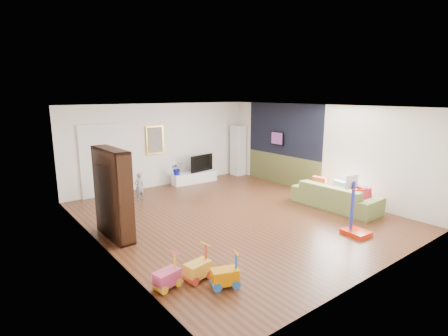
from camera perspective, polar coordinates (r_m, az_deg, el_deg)
floor at (r=8.90m, az=1.59°, el=-7.69°), size 6.50×7.50×0.00m
ceiling at (r=8.38m, az=1.70°, el=9.96°), size 6.50×7.50×0.00m
wall_back at (r=11.64m, az=-10.15°, el=3.69°), size 6.50×0.00×2.70m
wall_front at (r=6.20m, az=24.25°, el=-4.53°), size 6.50×0.00×2.70m
wall_left at (r=7.00m, az=-19.45°, el=-2.33°), size 0.00×7.50×2.70m
wall_right at (r=10.86m, az=15.05°, el=2.87°), size 0.00×7.50×2.70m
navy_accent at (r=11.68m, az=9.66°, el=6.20°), size 0.01×3.20×1.70m
olive_wainscot at (r=11.89m, az=9.43°, el=-0.28°), size 0.01×3.20×1.00m
doorway at (r=10.92m, az=-18.85°, el=1.08°), size 1.45×0.06×2.10m
painting_back at (r=11.47m, az=-11.21°, el=4.53°), size 0.62×0.06×0.92m
artwork_right at (r=11.80m, az=8.68°, el=4.83°), size 0.04×0.56×0.46m
media_console at (r=12.03m, az=-4.86°, el=-1.54°), size 1.62×0.47×0.37m
tall_cabinet at (r=13.06m, az=2.31°, el=2.87°), size 0.44×0.44×1.85m
bookshelf at (r=7.68m, az=-17.67°, el=-4.01°), size 0.38×1.32×1.91m
sofa at (r=9.77m, az=17.73°, el=-4.40°), size 0.98×2.33×0.67m
basketball_hoop at (r=8.03m, az=21.08°, el=-5.82°), size 0.49×0.58×1.30m
ride_on_yellow at (r=5.93m, az=-4.31°, el=-15.29°), size 0.46×0.32×0.57m
ride_on_orange at (r=5.71m, az=0.15°, el=-16.38°), size 0.49×0.40×0.57m
ride_on_pink at (r=5.76m, az=-9.35°, el=-16.42°), size 0.46×0.33×0.55m
child at (r=10.26m, az=-13.69°, el=-2.97°), size 0.32×0.24×0.81m
tv at (r=12.11m, az=-3.97°, el=0.86°), size 1.01×0.32×0.58m
vase_plant at (r=11.60m, az=-7.69°, el=-0.10°), size 0.46×0.42×0.43m
pillow_left at (r=9.59m, az=21.94°, el=-3.81°), size 0.09×0.35×0.35m
pillow_center at (r=9.91m, az=18.51°, el=-3.06°), size 0.17×0.41×0.39m
pillow_right at (r=10.25m, az=15.34°, el=-2.37°), size 0.18×0.39×0.38m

